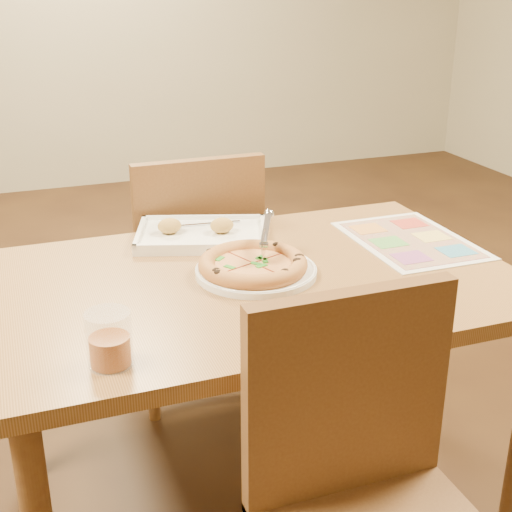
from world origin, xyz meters
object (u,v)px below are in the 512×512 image
object	(u,v)px
pizza_cutter	(266,234)
menu	(410,240)
plate	(256,271)
pizza	(253,264)
chair_far	(194,251)
dining_table	(256,307)
appetizer_tray	(201,235)
glass_tumbler	(109,342)
chair_near	(367,473)

from	to	relation	value
pizza_cutter	menu	size ratio (longest dim) A/B	0.35
plate	pizza_cutter	xyz separation A→B (m)	(0.04, 0.04, 0.08)
pizza	pizza_cutter	xyz separation A→B (m)	(0.05, 0.04, 0.06)
chair_far	pizza_cutter	bearing A→B (deg)	94.71
pizza_cutter	menu	bearing A→B (deg)	-58.49
plate	pizza_cutter	bearing A→B (deg)	44.77
pizza_cutter	pizza	bearing A→B (deg)	158.74
dining_table	appetizer_tray	size ratio (longest dim) A/B	3.05
plate	pizza_cutter	size ratio (longest dim) A/B	2.11
pizza_cutter	glass_tumbler	size ratio (longest dim) A/B	1.31
chair_near	glass_tumbler	world-z (taller)	chair_near
chair_far	plate	size ratio (longest dim) A/B	1.53
chair_near	pizza	bearing A→B (deg)	90.50
plate	chair_far	bearing A→B (deg)	90.42
glass_tumbler	menu	bearing A→B (deg)	23.17
menu	chair_near	bearing A→B (deg)	-126.03
chair_far	pizza	bearing A→B (deg)	89.49
pizza_cutter	menu	distance (m)	0.46
pizza	appetizer_tray	distance (m)	0.30
pizza	appetizer_tray	bearing A→B (deg)	99.94
chair_near	menu	world-z (taller)	chair_near
chair_far	menu	world-z (taller)	chair_far
chair_near	appetizer_tray	world-z (taller)	chair_near
pizza_cutter	menu	world-z (taller)	pizza_cutter
appetizer_tray	menu	size ratio (longest dim) A/B	1.01
plate	menu	distance (m)	0.50
glass_tumbler	chair_near	bearing A→B (deg)	-35.46
glass_tumbler	pizza	bearing A→B (deg)	37.50
pizza	glass_tumbler	distance (m)	0.52
plate	pizza	bearing A→B (deg)	-157.93
plate	glass_tumbler	distance (m)	0.53
chair_far	pizza	xyz separation A→B (m)	(-0.01, -0.59, 0.18)
glass_tumbler	chair_far	bearing A→B (deg)	65.45
chair_far	glass_tumbler	xyz separation A→B (m)	(-0.41, -0.91, 0.20)
pizza	pizza_cutter	distance (m)	0.09
pizza	pizza_cutter	world-z (taller)	pizza_cutter
chair_near	menu	size ratio (longest dim) A/B	1.12
chair_near	pizza_cutter	size ratio (longest dim) A/B	3.21
chair_far	glass_tumbler	distance (m)	1.02
appetizer_tray	glass_tumbler	distance (m)	0.71
plate	appetizer_tray	xyz separation A→B (m)	(-0.06, 0.29, 0.01)
pizza	menu	bearing A→B (deg)	8.70
chair_near	pizza_cutter	bearing A→B (deg)	86.04
dining_table	pizza_cutter	distance (m)	0.19
pizza_cutter	glass_tumbler	world-z (taller)	pizza_cutter
menu	pizza	bearing A→B (deg)	-171.30
chair_near	dining_table	bearing A→B (deg)	90.00
dining_table	chair_far	world-z (taller)	chair_far
glass_tumbler	menu	size ratio (longest dim) A/B	0.27
chair_far	pizza_cutter	distance (m)	0.60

